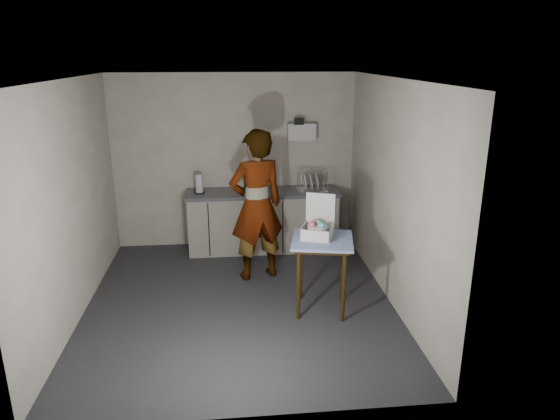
{
  "coord_description": "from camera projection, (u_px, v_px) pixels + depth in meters",
  "views": [
    {
      "loc": [
        -0.06,
        -5.41,
        2.86
      ],
      "look_at": [
        0.53,
        0.45,
        1.0
      ],
      "focal_mm": 32.0,
      "sensor_mm": 36.0,
      "label": 1
    }
  ],
  "objects": [
    {
      "name": "ceiling",
      "position": [
        234.0,
        79.0,
        5.22
      ],
      "size": [
        3.6,
        4.0,
        0.01
      ],
      "primitive_type": "cube",
      "color": "silver",
      "rests_on": "wall_back"
    },
    {
      "name": "wall_left",
      "position": [
        73.0,
        203.0,
        5.43
      ],
      "size": [
        0.02,
        4.0,
        2.6
      ],
      "primitive_type": "cube",
      "color": "#B3AE9C",
      "rests_on": "ground"
    },
    {
      "name": "kitchen_counter",
      "position": [
        263.0,
        222.0,
        7.52
      ],
      "size": [
        2.24,
        0.62,
        0.91
      ],
      "color": "black",
      "rests_on": "ground"
    },
    {
      "name": "wall_right",
      "position": [
        392.0,
        194.0,
        5.78
      ],
      "size": [
        0.02,
        4.0,
        2.6
      ],
      "primitive_type": "cube",
      "color": "#B3AE9C",
      "rests_on": "ground"
    },
    {
      "name": "standing_man",
      "position": [
        257.0,
        206.0,
        6.4
      ],
      "size": [
        0.83,
        0.67,
        1.98
      ],
      "primitive_type": "imported",
      "rotation": [
        0.0,
        0.0,
        3.45
      ],
      "color": "#B2A593",
      "rests_on": "ground"
    },
    {
      "name": "soap_bottle",
      "position": [
        247.0,
        184.0,
        7.21
      ],
      "size": [
        0.14,
        0.14,
        0.27
      ],
      "primitive_type": "imported",
      "rotation": [
        0.0,
        0.0,
        0.47
      ],
      "color": "black",
      "rests_on": "kitchen_counter"
    },
    {
      "name": "wall_back",
      "position": [
        235.0,
        162.0,
        7.49
      ],
      "size": [
        3.6,
        0.02,
        2.6
      ],
      "primitive_type": "cube",
      "color": "#B3AE9C",
      "rests_on": "ground"
    },
    {
      "name": "ground",
      "position": [
        240.0,
        302.0,
        5.99
      ],
      "size": [
        4.0,
        4.0,
        0.0
      ],
      "primitive_type": "plane",
      "color": "#26272B",
      "rests_on": "ground"
    },
    {
      "name": "soda_can",
      "position": [
        257.0,
        186.0,
        7.38
      ],
      "size": [
        0.07,
        0.07,
        0.13
      ],
      "primitive_type": "cylinder",
      "color": "red",
      "rests_on": "kitchen_counter"
    },
    {
      "name": "paper_towel",
      "position": [
        199.0,
        184.0,
        7.23
      ],
      "size": [
        0.16,
        0.16,
        0.28
      ],
      "color": "black",
      "rests_on": "kitchen_counter"
    },
    {
      "name": "bakery_box",
      "position": [
        318.0,
        228.0,
        5.62
      ],
      "size": [
        0.43,
        0.44,
        0.47
      ],
      "rotation": [
        0.0,
        0.0,
        -0.35
      ],
      "color": "silver",
      "rests_on": "side_table"
    },
    {
      "name": "dish_rack",
      "position": [
        311.0,
        186.0,
        7.39
      ],
      "size": [
        0.44,
        0.33,
        0.31
      ],
      "color": "silver",
      "rests_on": "kitchen_counter"
    },
    {
      "name": "side_table",
      "position": [
        322.0,
        248.0,
        5.61
      ],
      "size": [
        0.79,
        0.79,
        0.87
      ],
      "rotation": [
        0.0,
        0.0,
        -0.2
      ],
      "color": "#32200B",
      "rests_on": "ground"
    },
    {
      "name": "wall_shelf",
      "position": [
        301.0,
        132.0,
        7.39
      ],
      "size": [
        0.42,
        0.18,
        0.37
      ],
      "color": "silver",
      "rests_on": "ground"
    },
    {
      "name": "dark_bottle",
      "position": [
        248.0,
        184.0,
        7.32
      ],
      "size": [
        0.06,
        0.06,
        0.22
      ],
      "primitive_type": "cylinder",
      "color": "black",
      "rests_on": "kitchen_counter"
    }
  ]
}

